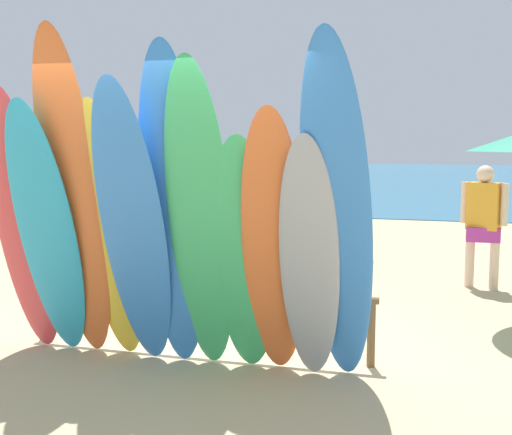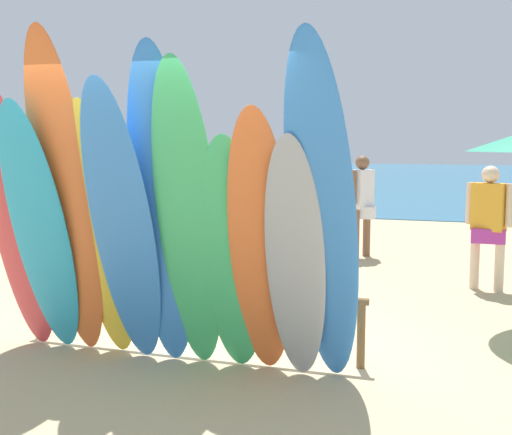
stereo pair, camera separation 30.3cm
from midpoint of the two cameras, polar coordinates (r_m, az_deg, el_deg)
ground at (r=19.64m, az=9.41°, el=0.96°), size 60.00×60.00×0.00m
ocean_water at (r=36.32m, az=12.56°, el=3.45°), size 60.00×40.00×0.02m
surfboard_rack at (r=6.05m, az=-6.62°, el=-6.94°), size 3.27×0.07×0.60m
surfboard_red_0 at (r=6.17m, az=-20.82°, el=-0.46°), size 0.58×0.65×2.37m
surfboard_teal_1 at (r=5.96m, az=-19.01°, el=-1.18°), size 0.57×0.76×2.25m
surfboard_orange_2 at (r=5.79m, az=-16.94°, el=1.53°), size 0.57×0.77×2.83m
surfboard_yellow_3 at (r=5.75m, az=-14.01°, el=-1.30°), size 0.58×0.66×2.25m
surfboard_blue_4 at (r=5.47m, az=-12.16°, el=-0.85°), size 0.59×0.78×2.40m
surfboard_blue_5 at (r=5.39m, az=-8.79°, el=0.60°), size 0.59×0.68×2.68m
surfboard_green_6 at (r=5.27m, az=-6.48°, el=-0.23°), size 0.56×0.75×2.55m
surfboard_green_7 at (r=5.28m, az=-2.66°, el=-3.40°), size 0.56×0.61×1.96m
surfboard_orange_8 at (r=5.14m, az=-0.13°, el=-2.48°), size 0.57×0.77×2.17m
surfboard_grey_9 at (r=5.05m, az=2.92°, el=-3.81°), size 0.49×0.66×1.97m
surfboard_blue_10 at (r=4.90m, az=5.25°, el=0.08°), size 0.61×0.95×2.68m
beachgoer_near_rack at (r=10.91m, az=7.66°, el=1.62°), size 0.43×0.59×1.67m
beachgoer_by_water at (r=8.89m, az=18.13°, el=-0.05°), size 0.57×0.34×1.59m
beachgoer_strolling at (r=13.98m, az=5.44°, el=2.30°), size 0.56×0.24×1.49m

